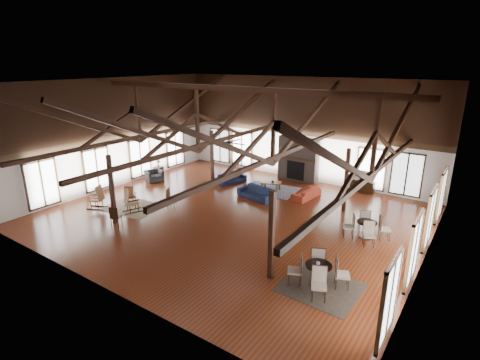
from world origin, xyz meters
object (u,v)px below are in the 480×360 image
Objects in this scene: sofa_orange at (306,193)px; cafe_table_near at (318,271)px; tv_console at (362,186)px; armchair at (154,176)px; cafe_table_far at (367,227)px; sofa_navy_front at (256,193)px; coffee_table at (271,183)px; sofa_navy_left at (231,178)px.

cafe_table_near reaches higher than sofa_orange.
tv_console is (2.09, 2.67, 0.05)m from sofa_orange.
cafe_table_far is at bearing -70.44° from armchair.
tv_console is at bearing 108.55° from cafe_table_far.
tv_console is (10.81, 5.14, -0.00)m from armchair.
armchair is at bearing -159.65° from sofa_navy_front.
sofa_navy_front is 1.05× the size of cafe_table_near.
sofa_navy_front is at bearing -46.86° from sofa_orange.
sofa_navy_front is 2.63m from sofa_orange.
tv_console is (4.31, 2.53, -0.05)m from coffee_table.
armchair is at bearing 178.18° from cafe_table_far.
tv_console reaches higher than coffee_table.
sofa_orange reaches higher than coffee_table.
coffee_table is 1.25× the size of armchair.
sofa_navy_left is 0.93× the size of cafe_table_near.
coffee_table is at bearing 129.13° from cafe_table_near.
sofa_navy_left is 4.60m from armchair.
cafe_table_near is at bearing -70.87° from coffee_table.
sofa_navy_front is 8.11m from cafe_table_near.
coffee_table is 6.86m from cafe_table_far.
sofa_navy_left is 2.55m from coffee_table.
coffee_table is (-2.22, 0.14, 0.10)m from sofa_orange.
cafe_table_near reaches higher than sofa_navy_front.
cafe_table_near is (3.69, -7.13, 0.24)m from sofa_orange.
cafe_table_near is 1.05× the size of cafe_table_far.
sofa_navy_left and sofa_orange have the same top height.
tv_console is (4.24, 4.18, 0.01)m from sofa_navy_front.
sofa_orange is at bearing -68.56° from sofa_navy_left.
sofa_navy_front is 1.13× the size of sofa_navy_left.
coffee_table is 7.00m from armchair.
cafe_table_near is (12.41, -4.66, 0.19)m from armchair.
sofa_orange is at bearing 144.03° from cafe_table_far.
coffee_table is at bearing -149.51° from tv_console.
tv_console is at bearing 99.30° from cafe_table_near.
sofa_orange is at bearing -52.85° from armchair.
sofa_orange is 3.39m from tv_console.
sofa_navy_left is (-2.60, 1.37, -0.03)m from sofa_navy_front.
coffee_table is 0.62× the size of cafe_table_near.
sofa_navy_front is 1.65m from coffee_table.
cafe_table_near is at bearing 35.50° from sofa_orange.
cafe_table_far is at bearing -0.42° from sofa_navy_front.
sofa_navy_left is 1.45× the size of tv_console.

